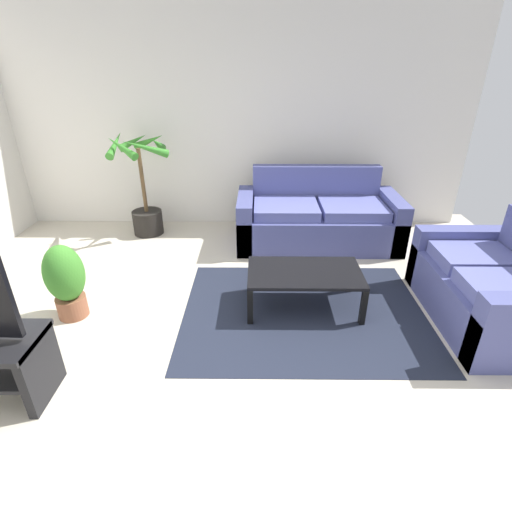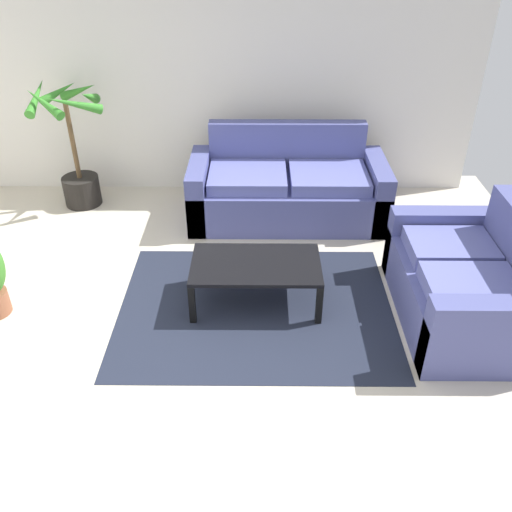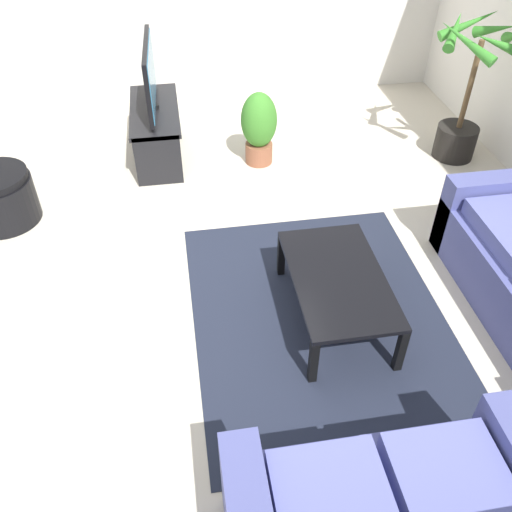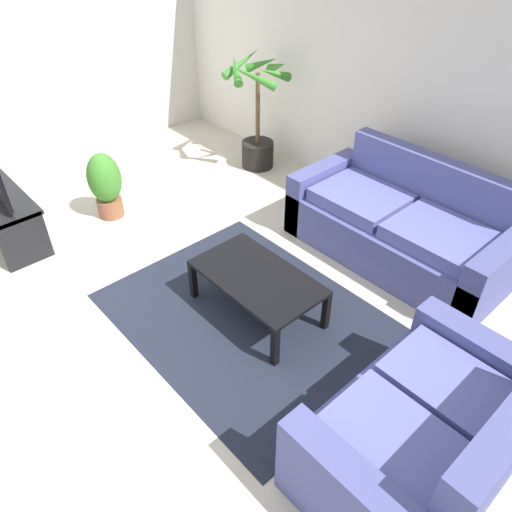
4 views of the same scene
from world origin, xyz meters
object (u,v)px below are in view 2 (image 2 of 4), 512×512
couch_loveseat (466,286)px  coffee_table (256,268)px  couch_main (287,190)px  potted_palm (75,156)px

couch_loveseat → coffee_table: size_ratio=1.38×
couch_main → potted_palm: potted_palm is taller
coffee_table → potted_palm: bearing=137.8°
couch_main → couch_loveseat: 2.10m
couch_main → coffee_table: bearing=-102.0°
coffee_table → potted_palm: potted_palm is taller
couch_main → coffee_table: 1.49m
coffee_table → couch_loveseat: bearing=-6.5°
couch_loveseat → coffee_table: 1.63m
couch_loveseat → couch_main: bearing=128.5°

